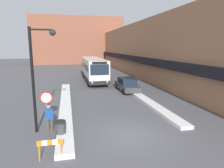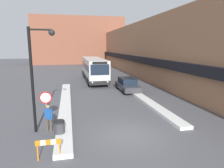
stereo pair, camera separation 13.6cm
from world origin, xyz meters
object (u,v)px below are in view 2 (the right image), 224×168
Objects in this scene: city_bus at (94,69)px; pedestrian at (48,116)px; construction_barricade at (48,146)px; stop_sign at (46,101)px; parked_car_front at (128,85)px; trash_bin at (60,129)px; street_lamp at (37,68)px.

pedestrian is (-4.82, -17.22, -0.80)m from city_bus.
stop_sign is at bearing 96.59° from construction_barricade.
city_bus reaches higher than stop_sign.
pedestrian is at bearing -105.63° from city_bus.
stop_sign is at bearing -107.29° from city_bus.
pedestrian reaches higher than construction_barricade.
trash_bin is at bearing -123.91° from parked_car_front.
pedestrian is 1.49× the size of construction_barricade.
construction_barricade is (-7.41, -12.67, -0.07)m from parked_car_front.
city_bus reaches higher than trash_bin.
pedestrian is (0.22, -1.05, -0.61)m from stop_sign.
city_bus is at bearing 77.34° from construction_barricade.
stop_sign is at bearing 114.21° from trash_bin.
street_lamp is 5.47× the size of construction_barricade.
street_lamp is (-5.30, -17.05, 1.97)m from city_bus.
trash_bin is (0.64, -0.86, -0.51)m from pedestrian.
parked_car_front is 12.60m from trash_bin.
street_lamp reaches higher than parked_car_front.
city_bus reaches higher than parked_car_front.
stop_sign is 1.23m from pedestrian.
pedestrian reaches higher than trash_bin.
city_bus is 17.89m from pedestrian.
pedestrian is at bearing 94.83° from construction_barricade.
city_bus is 20.83m from construction_barricade.
street_lamp is at bearing 102.85° from construction_barricade.
trash_bin is 0.86× the size of construction_barricade.
stop_sign is at bearing 73.17° from street_lamp.
trash_bin is (0.86, -1.91, -1.12)m from stop_sign.
construction_barricade is at bearing -77.15° from street_lamp.
stop_sign is at bearing -132.69° from parked_car_front.
parked_car_front is 2.04× the size of stop_sign.
parked_car_front reaches higher than construction_barricade.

